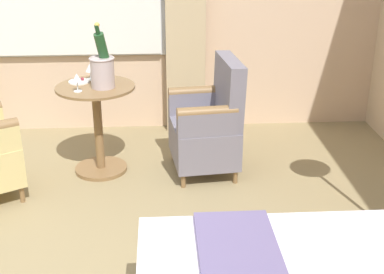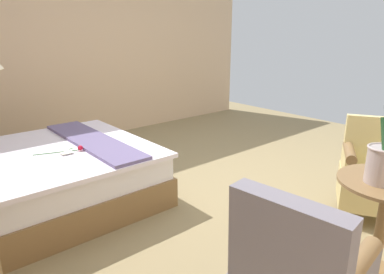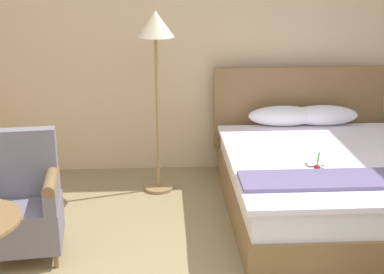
# 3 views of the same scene
# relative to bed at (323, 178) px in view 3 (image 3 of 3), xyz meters

# --- Properties ---
(wall_headboard_side) EXTENTS (5.45, 0.12, 3.02)m
(wall_headboard_side) POSITION_rel_bed_xyz_m (-0.77, 1.15, 1.20)
(wall_headboard_side) COLOR beige
(wall_headboard_side) RESTS_ON ground
(bed) EXTENTS (1.72, 2.10, 1.09)m
(bed) POSITION_rel_bed_xyz_m (0.00, 0.00, 0.00)
(bed) COLOR brown
(bed) RESTS_ON ground
(floor_lamp_brass) EXTENTS (0.33, 0.33, 1.69)m
(floor_lamp_brass) POSITION_rel_bed_xyz_m (-1.43, 0.54, 1.11)
(floor_lamp_brass) COLOR #97774C
(floor_lamp_brass) RESTS_ON ground
(armchair_by_window) EXTENTS (0.64, 0.57, 0.93)m
(armchair_by_window) POSITION_rel_bed_xyz_m (-2.43, -0.59, 0.09)
(armchair_by_window) COLOR brown
(armchair_by_window) RESTS_ON ground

